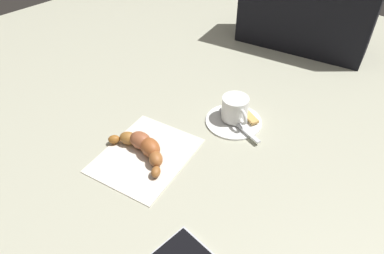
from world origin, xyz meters
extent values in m
plane|color=#A8A891|center=(0.00, 0.00, 0.00)|extent=(1.80, 1.80, 0.00)
cylinder|color=white|center=(0.12, -0.02, 0.00)|extent=(0.12, 0.12, 0.01)
cylinder|color=white|center=(0.12, -0.02, 0.03)|extent=(0.06, 0.06, 0.05)
cylinder|color=black|center=(0.12, -0.02, 0.03)|extent=(0.05, 0.05, 0.00)
torus|color=white|center=(0.11, -0.05, 0.03)|extent=(0.02, 0.03, 0.03)
cube|color=silver|center=(0.10, -0.05, 0.01)|extent=(0.03, 0.10, 0.00)
ellipsoid|color=silver|center=(0.12, 0.01, 0.01)|extent=(0.02, 0.03, 0.01)
cube|color=tan|center=(0.15, -0.03, 0.01)|extent=(0.04, 0.07, 0.01)
cube|color=silver|center=(-0.08, 0.04, 0.00)|extent=(0.22, 0.20, 0.00)
ellipsoid|color=#925829|center=(-0.10, -0.02, 0.01)|extent=(0.03, 0.03, 0.02)
ellipsoid|color=#9A592C|center=(-0.08, 0.01, 0.02)|extent=(0.04, 0.04, 0.03)
ellipsoid|color=#9E5228|center=(-0.07, 0.03, 0.02)|extent=(0.04, 0.05, 0.03)
ellipsoid|color=#965233|center=(-0.07, 0.06, 0.02)|extent=(0.04, 0.05, 0.03)
ellipsoid|color=#97622A|center=(-0.08, 0.09, 0.02)|extent=(0.04, 0.04, 0.03)
ellipsoid|color=#965A21|center=(-0.10, 0.11, 0.01)|extent=(0.03, 0.03, 0.02)
cube|color=black|center=(0.52, 0.06, 0.11)|extent=(0.21, 0.37, 0.23)
camera|label=1|loc=(-0.37, -0.36, 0.49)|focal=33.07mm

